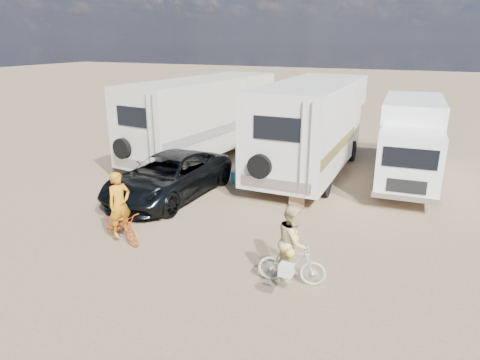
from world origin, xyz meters
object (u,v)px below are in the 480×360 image
at_px(dark_suv, 169,176).
at_px(cooler, 239,177).
at_px(rv_main, 311,129).
at_px(rider_woman, 292,249).
at_px(rv_left, 203,119).
at_px(bike_man, 122,226).
at_px(bike_woman, 292,264).
at_px(rider_man, 120,210).
at_px(box_truck, 410,143).
at_px(crate, 297,198).

relative_size(dark_suv, cooler, 9.60).
relative_size(rv_main, rider_woman, 4.89).
distance_m(rv_left, bike_man, 8.69).
relative_size(dark_suv, bike_man, 3.31).
bearing_deg(dark_suv, bike_woman, -30.53).
bearing_deg(rider_man, box_truck, -18.71).
bearing_deg(crate, bike_woman, -74.94).
distance_m(rv_main, bike_woman, 8.49).
bearing_deg(bike_woman, rv_left, 29.47).
bearing_deg(box_truck, rv_main, -177.73).
distance_m(dark_suv, rider_man, 3.46).
relative_size(rv_left, rider_woman, 5.17).
xyz_separation_m(rv_left, bike_man, (2.04, -8.34, -1.33)).
xyz_separation_m(bike_woman, rider_woman, (0.00, 0.00, 0.38)).
bearing_deg(crate, rv_main, 98.86).
distance_m(rv_main, rv_left, 5.02).
distance_m(box_truck, cooler, 6.41).
height_order(bike_man, rider_woman, rider_woman).
relative_size(rv_left, bike_woman, 5.69).
relative_size(box_truck, rider_woman, 3.95).
bearing_deg(rv_main, bike_woman, -77.29).
xyz_separation_m(rv_main, crate, (0.56, -3.56, -1.59)).
xyz_separation_m(rv_main, bike_woman, (1.80, -8.19, -1.34)).
xyz_separation_m(rv_left, dark_suv, (1.35, -4.95, -1.02)).
bearing_deg(rider_woman, crate, 5.91).
xyz_separation_m(dark_suv, rider_man, (0.69, -3.39, 0.14)).
bearing_deg(rv_main, rider_man, -110.00).
height_order(box_truck, crate, box_truck).
distance_m(rv_main, box_truck, 3.67).
height_order(rider_man, rider_woman, rider_man).
bearing_deg(crate, bike_man, -128.39).
height_order(box_truck, dark_suv, box_truck).
bearing_deg(box_truck, rider_man, -131.17).
bearing_deg(dark_suv, rv_main, 54.32).
distance_m(box_truck, rider_man, 10.65).
bearing_deg(rider_man, crate, -18.68).
bearing_deg(rv_left, cooler, -34.99).
bearing_deg(box_truck, crate, -131.20).
height_order(bike_man, cooler, bike_man).
xyz_separation_m(rv_main, cooler, (-2.07, -2.29, -1.58)).
relative_size(box_truck, crate, 13.24).
relative_size(dark_suv, crate, 10.52).
distance_m(rv_left, bike_woman, 10.98).
relative_size(rv_main, rv_left, 0.95).
relative_size(rider_woman, crate, 3.35).
height_order(rv_left, rider_woman, rv_left).
bearing_deg(bike_man, dark_suv, 31.24).
bearing_deg(bike_man, crate, -18.68).
bearing_deg(rv_left, bike_man, -69.51).
relative_size(rider_woman, cooler, 3.06).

